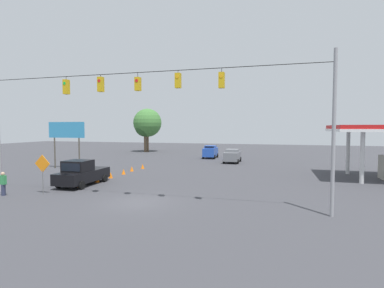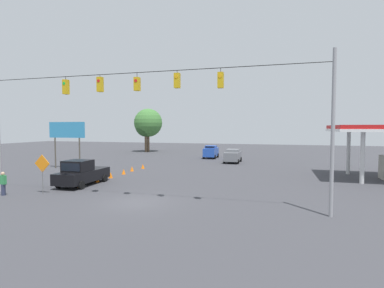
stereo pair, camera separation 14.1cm
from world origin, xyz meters
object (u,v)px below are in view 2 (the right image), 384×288
(pickup_truck_black_parked_shoulder, at_px, (82,173))
(sedan_blue_withflow_deep, at_px, (211,152))
(overhead_signal_span, at_px, (137,111))
(work_zone_sign, at_px, (42,167))
(tree_horizon_left, at_px, (146,127))
(pedestrian, at_px, (3,184))
(traffic_cone_fifth, at_px, (132,169))
(traffic_cone_nearest, at_px, (80,184))
(traffic_cone_second, at_px, (97,179))
(roadside_billboard, at_px, (67,133))
(traffic_cone_third, at_px, (111,175))
(sedan_grey_oncoming_deep, at_px, (233,156))
(traffic_cone_farthest, at_px, (143,166))
(tree_horizon_right, at_px, (148,123))
(traffic_cone_fourth, at_px, (124,172))

(pickup_truck_black_parked_shoulder, xyz_separation_m, sedan_blue_withflow_deep, (-5.51, -24.47, 0.04))
(overhead_signal_span, relative_size, work_zone_sign, 8.07)
(tree_horizon_left, bearing_deg, work_zone_sign, 103.67)
(pedestrian, bearing_deg, overhead_signal_span, -174.52)
(traffic_cone_fifth, bearing_deg, traffic_cone_nearest, 91.00)
(traffic_cone_nearest, bearing_deg, work_zone_sign, 69.54)
(traffic_cone_second, xyz_separation_m, roadside_billboard, (8.45, -6.67, 3.83))
(sedan_blue_withflow_deep, distance_m, traffic_cone_second, 23.58)
(traffic_cone_second, height_order, traffic_cone_third, same)
(sedan_grey_oncoming_deep, distance_m, traffic_cone_farthest, 12.86)
(pickup_truck_black_parked_shoulder, bearing_deg, traffic_cone_nearest, 118.75)
(sedan_blue_withflow_deep, relative_size, traffic_cone_second, 7.23)
(traffic_cone_third, bearing_deg, pedestrian, 68.41)
(sedan_blue_withflow_deep, bearing_deg, work_zone_sign, 77.83)
(overhead_signal_span, distance_m, traffic_cone_nearest, 9.11)
(overhead_signal_span, relative_size, tree_horizon_right, 2.70)
(roadside_billboard, bearing_deg, tree_horizon_left, -86.69)
(traffic_cone_fifth, height_order, pedestrian, pedestrian)
(work_zone_sign, bearing_deg, sedan_blue_withflow_deep, -102.17)
(traffic_cone_fifth, bearing_deg, tree_horizon_right, -69.27)
(traffic_cone_fourth, bearing_deg, work_zone_sign, 83.71)
(traffic_cone_nearest, distance_m, tree_horizon_left, 35.09)
(sedan_grey_oncoming_deep, xyz_separation_m, pedestrian, (12.59, 24.32, -0.12))
(sedan_grey_oncoming_deep, bearing_deg, pickup_truck_black_parked_shoulder, 63.61)
(traffic_cone_nearest, distance_m, roadside_billboard, 12.90)
(traffic_cone_fourth, distance_m, tree_horizon_right, 29.05)
(traffic_cone_fifth, distance_m, roadside_billboard, 9.11)
(traffic_cone_farthest, relative_size, pedestrian, 0.33)
(traffic_cone_fourth, height_order, work_zone_sign, work_zone_sign)
(pickup_truck_black_parked_shoulder, bearing_deg, traffic_cone_fifth, -92.24)
(pickup_truck_black_parked_shoulder, distance_m, tree_horizon_right, 34.50)
(tree_horizon_right, bearing_deg, roadside_billboard, 92.53)
(sedan_blue_withflow_deep, relative_size, work_zone_sign, 1.41)
(overhead_signal_span, xyz_separation_m, sedan_blue_withflow_deep, (1.54, -28.32, -4.84))
(pickup_truck_black_parked_shoulder, relative_size, traffic_cone_second, 9.46)
(traffic_cone_farthest, bearing_deg, overhead_signal_span, 114.41)
(traffic_cone_nearest, bearing_deg, sedan_grey_oncoming_deep, -114.29)
(traffic_cone_third, xyz_separation_m, work_zone_sign, (1.02, 7.36, 1.71))
(sedan_grey_oncoming_deep, distance_m, work_zone_sign, 25.36)
(traffic_cone_second, bearing_deg, roadside_billboard, -38.29)
(traffic_cone_third, relative_size, traffic_cone_fifth, 1.00)
(sedan_grey_oncoming_deep, bearing_deg, work_zone_sign, 66.16)
(work_zone_sign, relative_size, tree_horizon_right, 0.34)
(overhead_signal_span, height_order, work_zone_sign, overhead_signal_span)
(sedan_grey_oncoming_deep, bearing_deg, sedan_blue_withflow_deep, -49.90)
(traffic_cone_farthest, relative_size, tree_horizon_right, 0.07)
(traffic_cone_third, xyz_separation_m, tree_horizon_right, (9.50, -29.27, 5.43))
(traffic_cone_fifth, bearing_deg, traffic_cone_fourth, 95.02)
(pedestrian, bearing_deg, roadside_billboard, -68.70)
(tree_horizon_right, bearing_deg, traffic_cone_nearest, 105.71)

